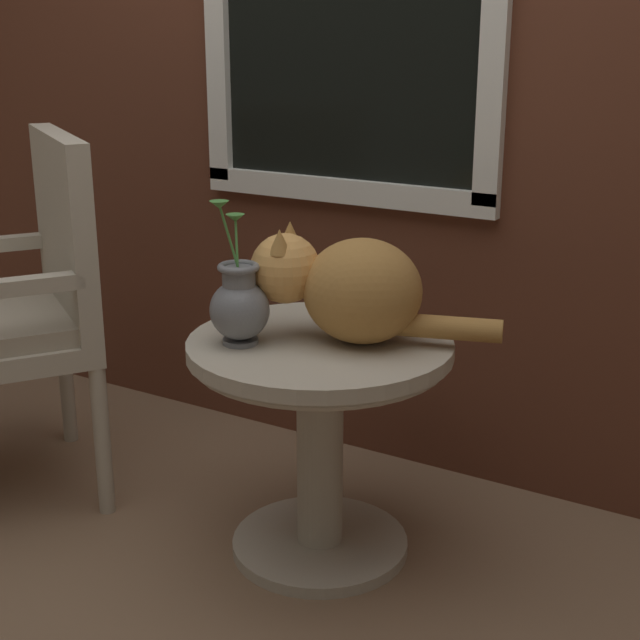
{
  "coord_description": "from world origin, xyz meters",
  "views": [
    {
      "loc": [
        1.22,
        -1.55,
        1.28
      ],
      "look_at": [
        0.15,
        0.23,
        0.62
      ],
      "focal_mm": 51.82,
      "sensor_mm": 36.0,
      "label": 1
    }
  ],
  "objects_px": {
    "wicker_chair": "(13,301)",
    "cat": "(348,287)",
    "wicker_side_table": "(320,403)",
    "pewter_vase_with_ivy": "(239,304)"
  },
  "relations": [
    {
      "from": "wicker_chair",
      "to": "cat",
      "type": "height_order",
      "value": "wicker_chair"
    },
    {
      "from": "wicker_side_table",
      "to": "pewter_vase_with_ivy",
      "type": "height_order",
      "value": "pewter_vase_with_ivy"
    },
    {
      "from": "wicker_side_table",
      "to": "pewter_vase_with_ivy",
      "type": "bearing_deg",
      "value": -141.93
    },
    {
      "from": "wicker_side_table",
      "to": "wicker_chair",
      "type": "height_order",
      "value": "wicker_chair"
    },
    {
      "from": "wicker_chair",
      "to": "pewter_vase_with_ivy",
      "type": "xyz_separation_m",
      "value": [
        0.76,
        0.01,
        0.11
      ]
    },
    {
      "from": "cat",
      "to": "pewter_vase_with_ivy",
      "type": "bearing_deg",
      "value": -144.4
    },
    {
      "from": "pewter_vase_with_ivy",
      "to": "cat",
      "type": "bearing_deg",
      "value": 35.6
    },
    {
      "from": "wicker_side_table",
      "to": "cat",
      "type": "bearing_deg",
      "value": 28.52
    },
    {
      "from": "wicker_side_table",
      "to": "cat",
      "type": "height_order",
      "value": "cat"
    },
    {
      "from": "pewter_vase_with_ivy",
      "to": "wicker_side_table",
      "type": "bearing_deg",
      "value": 38.07
    }
  ]
}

